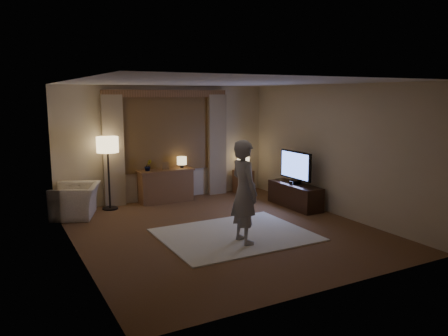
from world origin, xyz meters
TOP-DOWN VIEW (x-y plane):
  - room at (0.00, 0.50)m, footprint 5.04×5.54m
  - rug at (0.05, -0.35)m, footprint 2.50×2.00m
  - sideboard at (-0.13, 2.50)m, footprint 1.20×0.40m
  - picture_frame at (-0.13, 2.50)m, footprint 0.16×0.02m
  - plant at (-0.53, 2.50)m, footprint 0.17×0.13m
  - table_lamp_sideboard at (0.27, 2.50)m, footprint 0.22×0.22m
  - floor_lamp at (-1.42, 2.43)m, footprint 0.45×0.45m
  - armchair at (-2.15, 2.18)m, footprint 1.15×1.22m
  - side_table at (1.87, 2.45)m, footprint 0.40×0.40m
  - table_lamp_side at (1.87, 2.45)m, footprint 0.30×0.30m
  - tv_stand at (2.15, 0.74)m, footprint 0.45×1.40m
  - tv at (2.15, 0.74)m, footprint 0.24×0.98m
  - person at (-0.03, -0.76)m, footprint 0.41×0.62m

SIDE VIEW (x-z plane):
  - rug at x=0.05m, z-range 0.00..0.02m
  - tv_stand at x=2.15m, z-range 0.00..0.50m
  - side_table at x=1.87m, z-range 0.00..0.56m
  - armchair at x=-2.15m, z-range 0.00..0.64m
  - sideboard at x=-0.13m, z-range 0.00..0.70m
  - picture_frame at x=-0.13m, z-range 0.70..0.90m
  - plant at x=-0.53m, z-range 0.70..1.00m
  - person at x=-0.03m, z-range 0.02..1.70m
  - table_lamp_side at x=1.87m, z-range 0.65..1.09m
  - tv at x=2.15m, z-range 0.54..1.25m
  - table_lamp_sideboard at x=0.27m, z-range 0.75..1.05m
  - floor_lamp at x=-1.42m, z-range 0.52..2.06m
  - room at x=0.00m, z-range 0.01..2.65m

